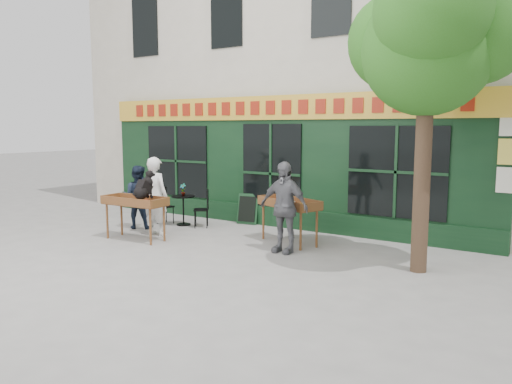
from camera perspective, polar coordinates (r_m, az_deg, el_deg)
ground at (r=10.98m, az=-4.69°, el=-5.86°), size 80.00×80.00×0.00m
building at (r=16.00m, az=9.00°, el=16.17°), size 14.00×7.26×10.00m
street_tree at (r=9.18m, az=19.45°, el=16.98°), size 3.05×2.90×5.60m
book_cart_center at (r=11.45m, az=-13.69°, el=-1.31°), size 1.53×0.70×0.99m
dog at (r=11.10m, az=-12.72°, el=0.89°), size 0.37×0.62×0.60m
woman at (r=11.88m, az=-11.41°, el=-0.47°), size 0.69×0.47×1.84m
book_cart_right at (r=10.83m, az=3.82°, el=-1.60°), size 1.62×1.12×0.99m
man_right at (r=10.03m, az=3.18°, el=-1.74°), size 1.09×0.47×1.85m
bistro_table at (r=12.97m, az=-8.31°, el=-1.41°), size 0.60×0.60×0.76m
bistro_chair_left at (r=13.34m, az=-10.60°, el=-1.15°), size 0.42×0.41×0.95m
bistro_chair_right at (r=12.64m, az=-5.90°, el=-1.53°), size 0.51×0.51×0.95m
potted_plant at (r=12.92m, az=-8.34°, el=0.27°), size 0.18×0.13×0.32m
man_left at (r=12.79m, az=-13.36°, el=-0.55°), size 0.95×0.87×1.58m
chalkboard at (r=13.01m, az=-1.00°, el=-1.95°), size 0.59×0.29×0.79m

